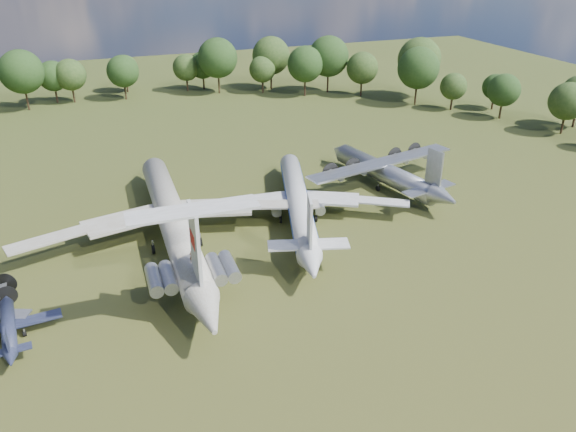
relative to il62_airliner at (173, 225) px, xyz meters
name	(u,v)px	position (x,y,z in m)	size (l,w,h in m)	color
ground	(207,250)	(3.76, -3.97, -2.82)	(300.00, 300.00, 0.00)	#1F3D14
il62_airliner	(173,225)	(0.00, 0.00, 0.00)	(44.22, 57.49, 5.64)	silver
tu104_jet	(298,206)	(19.40, 0.69, -0.50)	(34.84, 46.45, 4.65)	silver
an12_transport	(385,175)	(38.36, 7.25, -0.61)	(30.10, 33.64, 4.43)	#A6AAAE
small_prop_west	(9,330)	(-20.90, -15.38, -1.71)	(11.06, 15.08, 2.21)	black
person_on_il62	(192,256)	(-0.35, -15.78, 3.60)	(0.57, 0.37, 1.55)	brown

